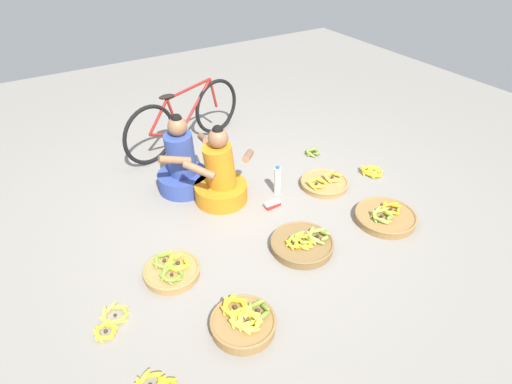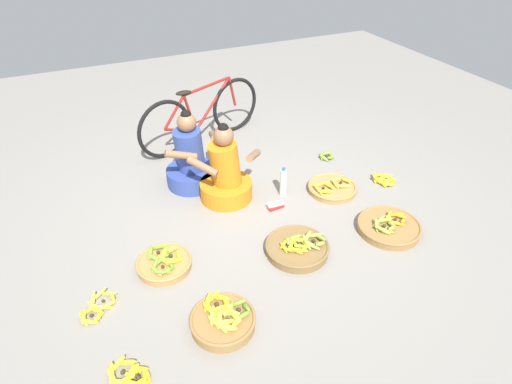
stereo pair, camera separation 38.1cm
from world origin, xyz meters
TOP-DOWN VIEW (x-y plane):
  - ground_plane at (0.00, 0.00)m, footprint 10.00×10.00m
  - vendor_woman_front at (-0.10, 0.30)m, footprint 0.76×0.52m
  - vendor_woman_behind at (-0.33, 0.68)m, footprint 0.64×0.53m
  - bicycle_leaning at (0.07, 1.50)m, footprint 1.64×0.54m
  - banana_basket_back_right at (0.93, -0.05)m, footprint 0.50×0.50m
  - banana_basket_near_vendor at (-0.92, -0.41)m, footprint 0.46×0.46m
  - banana_basket_back_left at (1.05, -0.80)m, footprint 0.57×0.57m
  - banana_basket_back_center at (0.16, -0.71)m, footprint 0.55×0.55m
  - banana_basket_near_bicycle at (-0.69, -1.16)m, footprint 0.47×0.47m
  - loose_bananas_mid_left at (-1.48, -0.65)m, footprint 0.30×0.32m
  - loose_bananas_mid_right at (1.24, 0.54)m, footprint 0.19×0.19m
  - loose_bananas_front_center at (-1.37, -1.29)m, footprint 0.26×0.28m
  - loose_bananas_front_left at (1.53, -0.14)m, footprint 0.26×0.28m
  - water_bottle at (0.44, 0.10)m, footprint 0.07×0.07m
  - packet_carton_stack at (0.27, -0.07)m, footprint 0.16×0.07m

SIDE VIEW (x-z plane):
  - ground_plane at x=0.00m, z-range 0.00..0.00m
  - loose_bananas_mid_right at x=1.24m, z-range -0.01..0.07m
  - loose_bananas_mid_left at x=-1.48m, z-range -0.02..0.07m
  - loose_bananas_front_center at x=-1.37m, z-range -0.02..0.07m
  - loose_bananas_front_left at x=1.53m, z-range -0.02..0.08m
  - packet_carton_stack at x=0.27m, z-range 0.00..0.06m
  - banana_basket_back_right at x=0.93m, z-range -0.02..0.10m
  - banana_basket_back_left at x=1.05m, z-range -0.03..0.12m
  - banana_basket_near_vendor at x=-0.92m, z-range -0.02..0.12m
  - banana_basket_back_center at x=0.16m, z-range -0.03..0.13m
  - banana_basket_near_bicycle at x=-0.69m, z-range -0.02..0.15m
  - water_bottle at x=0.44m, z-range -0.01..0.31m
  - vendor_woman_front at x=-0.10m, z-range -0.15..0.67m
  - vendor_woman_behind at x=-0.33m, z-range -0.15..0.69m
  - bicycle_leaning at x=0.07m, z-range -0.01..0.73m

